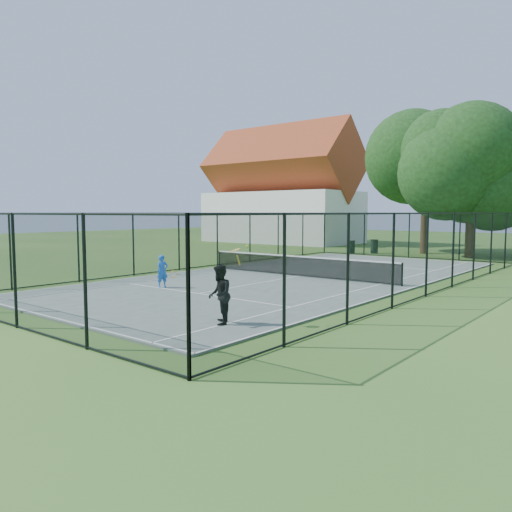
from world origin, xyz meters
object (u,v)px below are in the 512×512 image
Objects in this scene: tennis_net at (298,265)px; trash_bin_left at (351,247)px; player_black at (220,295)px; trash_bin_right at (374,246)px; player_blue at (163,271)px.

trash_bin_left is (-4.79, 13.99, -0.11)m from tennis_net.
tennis_net is 14.79m from trash_bin_left.
trash_bin_left is 0.45× the size of player_black.
trash_bin_right reaches higher than trash_bin_left.
player_black reaches higher than player_blue.
player_blue is (2.61, -20.23, 0.23)m from trash_bin_left.
player_blue is at bearing -82.64° from trash_bin_left.
trash_bin_right is 0.80× the size of player_blue.
tennis_net is 15.29m from trash_bin_right.
trash_bin_right is (1.39, 0.92, 0.05)m from trash_bin_left.
trash_bin_right is 25.55m from player_black.
trash_bin_right is 0.49× the size of player_black.
trash_bin_right reaches higher than tennis_net.
trash_bin_left is at bearing 97.36° from player_blue.
trash_bin_right is (-3.39, 14.91, -0.06)m from tennis_net.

